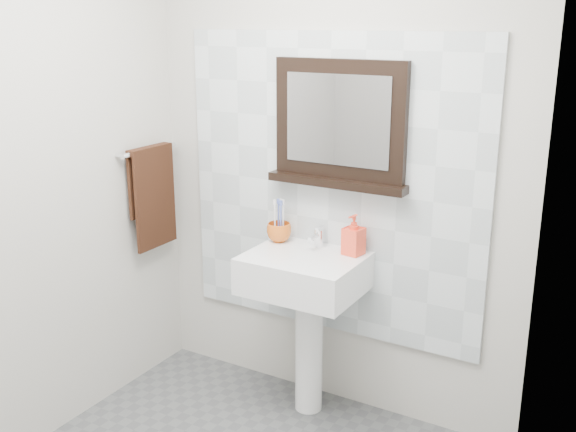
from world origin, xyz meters
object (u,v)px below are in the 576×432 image
object	(u,v)px
pedestal_sink	(305,290)
hand_towel	(152,189)
toothbrush_cup	(279,232)
soap_dispenser	(354,235)
framed_mirror	(340,127)

from	to	relation	value
pedestal_sink	hand_towel	distance (m)	1.01
toothbrush_cup	hand_towel	size ratio (longest dim) A/B	0.23
soap_dispenser	pedestal_sink	bearing A→B (deg)	-138.42
soap_dispenser	hand_towel	distance (m)	1.14
framed_mirror	hand_towel	xyz separation A→B (m)	(-1.00, -0.21, -0.39)
pedestal_sink	toothbrush_cup	bearing A→B (deg)	152.70
pedestal_sink	framed_mirror	world-z (taller)	framed_mirror
soap_dispenser	framed_mirror	distance (m)	0.52
toothbrush_cup	hand_towel	xyz separation A→B (m)	(-0.71, -0.14, 0.17)
pedestal_sink	framed_mirror	size ratio (longest dim) A/B	1.35
pedestal_sink	soap_dispenser	world-z (taller)	soap_dispenser
pedestal_sink	toothbrush_cup	xyz separation A→B (m)	(-0.21, 0.11, 0.23)
soap_dispenser	hand_towel	world-z (taller)	hand_towel
toothbrush_cup	hand_towel	world-z (taller)	hand_towel
hand_towel	toothbrush_cup	bearing A→B (deg)	10.79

